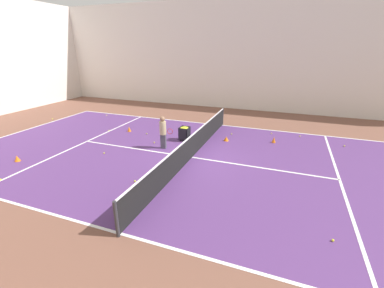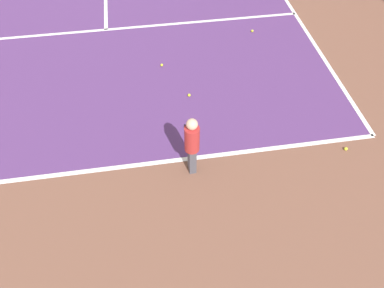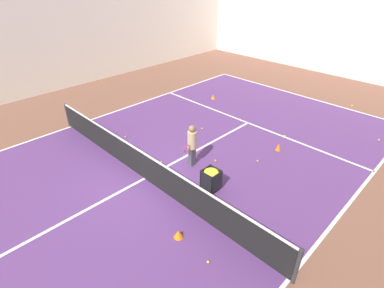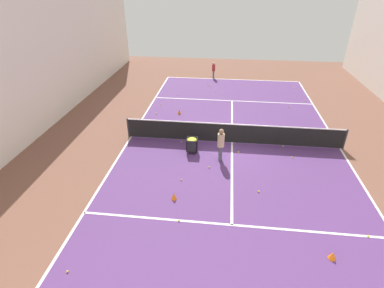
{
  "view_description": "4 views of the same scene",
  "coord_description": "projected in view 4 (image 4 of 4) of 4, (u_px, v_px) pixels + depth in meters",
  "views": [
    {
      "loc": [
        -9.99,
        -3.76,
        4.71
      ],
      "look_at": [
        0.0,
        0.0,
        0.65
      ],
      "focal_mm": 24.0,
      "sensor_mm": 36.0,
      "label": 1
    },
    {
      "loc": [
        0.91,
        -15.39,
        5.72
      ],
      "look_at": [
        1.59,
        -11.11,
        0.74
      ],
      "focal_mm": 35.0,
      "sensor_mm": 36.0,
      "label": 2
    },
    {
      "loc": [
        6.92,
        -4.66,
        6.24
      ],
      "look_at": [
        0.57,
        1.72,
        0.89
      ],
      "focal_mm": 28.0,
      "sensor_mm": 36.0,
      "label": 3
    },
    {
      "loc": [
        0.49,
        13.81,
        7.69
      ],
      "look_at": [
        1.98,
        1.17,
        0.44
      ],
      "focal_mm": 28.0,
      "sensor_mm": 36.0,
      "label": 4
    }
  ],
  "objects": [
    {
      "name": "tennis_ball_5",
      "position": [
        177.0,
        76.0,
        25.72
      ],
      "size": [
        0.07,
        0.07,
        0.07
      ],
      "primitive_type": "sphere",
      "color": "yellow",
      "rests_on": "ground"
    },
    {
      "name": "tennis_ball_17",
      "position": [
        259.0,
        191.0,
        12.08
      ],
      "size": [
        0.07,
        0.07,
        0.07
      ],
      "primitive_type": "sphere",
      "color": "yellow",
      "rests_on": "ground"
    },
    {
      "name": "line_centre_service",
      "position": [
        232.0,
        142.0,
        15.67
      ],
      "size": [
        0.1,
        11.93,
        0.0
      ],
      "primitive_type": "cube",
      "color": "white",
      "rests_on": "ground"
    },
    {
      "name": "tennis_ball_3",
      "position": [
        214.0,
        91.0,
        22.55
      ],
      "size": [
        0.07,
        0.07,
        0.07
      ],
      "primitive_type": "sphere",
      "color": "yellow",
      "rests_on": "ground"
    },
    {
      "name": "ground_plane",
      "position": [
        232.0,
        143.0,
        15.67
      ],
      "size": [
        35.58,
        35.58,
        0.0
      ],
      "primitive_type": "plane",
      "color": "brown"
    },
    {
      "name": "tennis_ball_13",
      "position": [
        178.0,
        94.0,
        21.84
      ],
      "size": [
        0.07,
        0.07,
        0.07
      ],
      "primitive_type": "sphere",
      "color": "yellow",
      "rests_on": "ground"
    },
    {
      "name": "tennis_ball_21",
      "position": [
        160.0,
        104.0,
        20.14
      ],
      "size": [
        0.07,
        0.07,
        0.07
      ],
      "primitive_type": "sphere",
      "color": "yellow",
      "rests_on": "ground"
    },
    {
      "name": "tennis_ball_6",
      "position": [
        179.0,
        220.0,
        10.67
      ],
      "size": [
        0.07,
        0.07,
        0.07
      ],
      "primitive_type": "sphere",
      "color": "yellow",
      "rests_on": "ground"
    },
    {
      "name": "tennis_ball_14",
      "position": [
        164.0,
        130.0,
        16.89
      ],
      "size": [
        0.07,
        0.07,
        0.07
      ],
      "primitive_type": "sphere",
      "color": "yellow",
      "rests_on": "ground"
    },
    {
      "name": "tennis_ball_16",
      "position": [
        67.0,
        271.0,
        8.84
      ],
      "size": [
        0.07,
        0.07,
        0.07
      ],
      "primitive_type": "sphere",
      "color": "yellow",
      "rests_on": "ground"
    },
    {
      "name": "tennis_net",
      "position": [
        233.0,
        133.0,
        15.39
      ],
      "size": [
        11.19,
        0.1,
        1.08
      ],
      "color": "#2D2D33",
      "rests_on": "ground"
    },
    {
      "name": "player_near_baseline",
      "position": [
        214.0,
        69.0,
        25.03
      ],
      "size": [
        0.28,
        0.59,
        1.34
      ],
      "rotation": [
        0.0,
        0.0,
        1.62
      ],
      "color": "#4C4C56",
      "rests_on": "ground"
    },
    {
      "name": "tennis_ball_7",
      "position": [
        368.0,
        236.0,
        10.03
      ],
      "size": [
        0.07,
        0.07,
        0.07
      ],
      "primitive_type": "sphere",
      "color": "yellow",
      "rests_on": "ground"
    },
    {
      "name": "training_cone_1",
      "position": [
        174.0,
        196.0,
        11.66
      ],
      "size": [
        0.21,
        0.21,
        0.3
      ],
      "primitive_type": "cone",
      "color": "orange",
      "rests_on": "ground"
    },
    {
      "name": "tennis_ball_1",
      "position": [
        181.0,
        142.0,
        15.66
      ],
      "size": [
        0.07,
        0.07,
        0.07
      ],
      "primitive_type": "sphere",
      "color": "yellow",
      "rests_on": "ground"
    },
    {
      "name": "line_sideline_left",
      "position": [
        340.0,
        149.0,
        15.12
      ],
      "size": [
        0.1,
        21.69,
        0.0
      ],
      "primitive_type": "cube",
      "color": "white",
      "rests_on": "ground"
    },
    {
      "name": "line_sideline_right",
      "position": [
        131.0,
        137.0,
        16.22
      ],
      "size": [
        0.1,
        21.69,
        0.0
      ],
      "primitive_type": "cube",
      "color": "white",
      "rests_on": "ground"
    },
    {
      "name": "tennis_ball_20",
      "position": [
        292.0,
        157.0,
        14.34
      ],
      "size": [
        0.07,
        0.07,
        0.07
      ],
      "primitive_type": "sphere",
      "color": "yellow",
      "rests_on": "ground"
    },
    {
      "name": "tennis_ball_11",
      "position": [
        209.0,
        85.0,
        23.64
      ],
      "size": [
        0.07,
        0.07,
        0.07
      ],
      "primitive_type": "sphere",
      "color": "yellow",
      "rests_on": "ground"
    },
    {
      "name": "coach_at_net",
      "position": [
        221.0,
        142.0,
        13.79
      ],
      "size": [
        0.35,
        0.65,
        1.61
      ],
      "rotation": [
        0.0,
        0.0,
        -1.47
      ],
      "color": "#4C4C56",
      "rests_on": "ground"
    },
    {
      "name": "tennis_ball_0",
      "position": [
        181.0,
        180.0,
        12.77
      ],
      "size": [
        0.07,
        0.07,
        0.07
      ],
      "primitive_type": "sphere",
      "color": "yellow",
      "rests_on": "ground"
    },
    {
      "name": "line_service_near",
      "position": [
        232.0,
        101.0,
        20.82
      ],
      "size": [
        10.89,
        0.1,
        0.0
      ],
      "primitive_type": "cube",
      "color": "white",
      "rests_on": "ground"
    },
    {
      "name": "tennis_ball_18",
      "position": [
        289.0,
        106.0,
        19.85
      ],
      "size": [
        0.07,
        0.07,
        0.07
      ],
      "primitive_type": "sphere",
      "color": "yellow",
      "rests_on": "ground"
    },
    {
      "name": "tennis_ball_10",
      "position": [
        157.0,
        114.0,
        18.82
      ],
      "size": [
        0.07,
        0.07,
        0.07
      ],
      "primitive_type": "sphere",
      "color": "yellow",
      "rests_on": "ground"
    },
    {
      "name": "tennis_ball_19",
      "position": [
        209.0,
        167.0,
        13.6
      ],
      "size": [
        0.07,
        0.07,
        0.07
      ],
      "primitive_type": "sphere",
      "color": "yellow",
      "rests_on": "ground"
    },
    {
      "name": "training_cone_0",
      "position": [
        333.0,
        256.0,
        9.22
      ],
      "size": [
        0.24,
        0.24,
        0.25
      ],
      "primitive_type": "cone",
      "color": "orange",
      "rests_on": "ground"
    },
    {
      "name": "tennis_ball_8",
      "position": [
        239.0,
        152.0,
        14.75
      ],
      "size": [
        0.07,
        0.07,
        0.07
      ],
      "primitive_type": "sphere",
      "color": "yellow",
      "rests_on": "ground"
    },
    {
      "name": "hall_enclosure_right",
      "position": [
        24.0,
        59.0,
        14.73
      ],
      "size": [
        0.15,
        31.88,
        8.09
      ],
      "color": "silver",
      "rests_on": "ground"
    },
    {
      "name": "court_playing_area",
      "position": [
        232.0,
        142.0,
        15.67
      ],
      "size": [
        10.89,
        21.69,
        0.0
      ],
      "color": "#563370",
      "rests_on": "ground"
    },
    {
      "name": "tennis_ball_9",
      "position": [
        283.0,
        146.0,
        15.27
      ],
      "size": [
        0.07,
        0.07,
        0.07
      ],
      "primitive_type": "sphere",
      "color": "yellow",
      "rests_on": "ground"
    },
    {
      "name": "training_cone_3",
      "position": [
        179.0,
        112.0,
        18.8
      ],
      "size": [
        0.2,
        0.2,
        0.3
      ],
      "primitive_type": "cone",
      "color": "orange",
      "rests_on": "ground"
    },
    {
      "name": "tennis_ball_12",
      "position": [
        294.0,
        88.0,
        23.12
      ],
      "size": [
        0.07,
        0.07,
        0.07
      ],
      "primitive_type": "sphere",
      "color": "yellow",
      "rests_on": "ground"
    },
    {
      "name": "tennis_ball_2",
      "position": [
        266.0,
        80.0,
        24.73
      ],
      "size": [
        0.07,
        0.07,
        0.07
      ],
      "primitive_type": "sphere",
      "color": "yellow",
      "rests_on": "ground"
    },
    {
      "name": "line_service_far",
      "position": [
        232.0,
        225.0,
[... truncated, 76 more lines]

